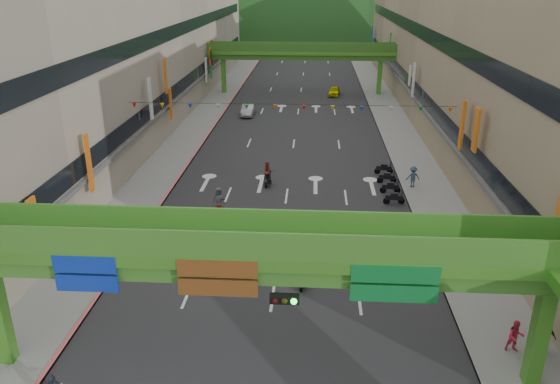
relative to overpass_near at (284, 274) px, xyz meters
name	(u,v)px	position (x,y,z in m)	size (l,w,h in m)	color
road_slab	(297,119)	(-0.93, 44.62, -5.20)	(18.00, 140.00, 0.02)	#28282B
sidewalk_left	(204,117)	(-11.93, 44.62, -5.13)	(4.00, 140.00, 0.15)	gray
sidewalk_right	(392,120)	(10.07, 44.62, -5.13)	(4.00, 140.00, 0.15)	gray
curb_left	(220,118)	(-10.03, 44.62, -5.12)	(0.20, 140.00, 0.18)	#CC5959
curb_right	(375,120)	(8.17, 44.62, -5.12)	(0.20, 140.00, 0.18)	gray
building_row_left	(130,35)	(-19.86, 44.62, 4.25)	(12.80, 95.00, 19.00)	#9E937F
building_row_right	(472,37)	(18.00, 44.62, 4.25)	(12.80, 95.00, 19.00)	gray
overpass_near	(284,274)	(0.00, 0.00, 0.00)	(28.00, 12.27, 7.10)	#4C9E2D
overpass_far	(301,55)	(-0.93, 59.62, 0.20)	(28.00, 2.20, 7.10)	#4C9E2D
hill_left	(260,31)	(-15.93, 154.62, -5.21)	(168.00, 140.00, 112.00)	#1C4419
hill_right	(384,26)	(24.07, 174.62, -5.21)	(208.00, 176.00, 128.00)	#1C4419
bunting_string	(290,107)	(-0.93, 24.62, 0.75)	(26.00, 0.36, 0.47)	black
scooter_rider_near	(302,269)	(0.57, 7.75, -4.16)	(0.72, 1.60, 2.19)	black
scooter_rider_mid	(268,173)	(-2.54, 22.77, -4.18)	(0.93, 1.57, 2.00)	black
scooter_rider_far	(219,202)	(-5.42, 16.58, -4.12)	(0.95, 1.60, 2.14)	maroon
parked_scooter_row	(389,182)	(7.03, 22.86, -4.68)	(1.60, 7.16, 1.08)	black
car_silver	(248,110)	(-6.89, 46.26, -4.54)	(1.41, 4.05, 1.33)	#9B9BA1
car_yellow	(334,91)	(3.78, 58.69, -4.58)	(1.47, 3.66, 1.25)	#E1D400
pedestrian_red	(515,339)	(10.06, 2.62, -4.44)	(0.74, 0.58, 1.52)	#C1273E
pedestrian_dark	(543,339)	(11.27, 2.62, -4.40)	(0.95, 0.40, 1.62)	black
pedestrian_blue	(413,178)	(8.87, 22.84, -4.36)	(0.79, 0.51, 1.70)	#314356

